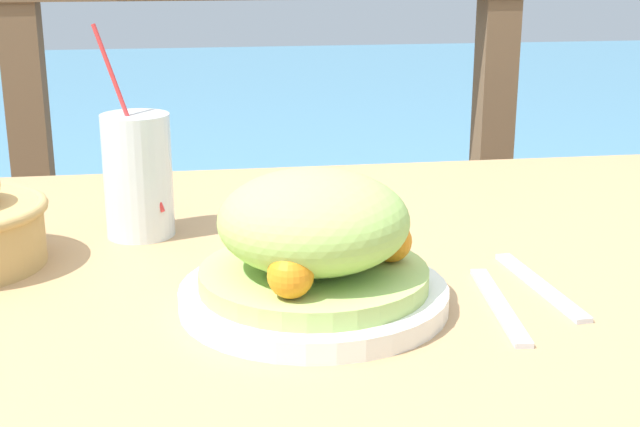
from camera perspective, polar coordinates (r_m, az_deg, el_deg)
patio_table at (r=0.93m, az=2.33°, el=-8.85°), size 1.23×0.98×0.71m
railing_fence at (r=1.75m, az=-3.22°, el=6.92°), size 2.80×0.08×1.03m
sea_backdrop at (r=4.30m, az=-6.40°, el=5.21°), size 12.00×4.00×0.38m
salad_plate at (r=0.82m, az=-0.39°, el=-2.33°), size 0.25×0.25×0.13m
drink_glass at (r=1.04m, az=-11.57°, el=2.41°), size 0.08×0.08×0.24m
fork at (r=0.85m, az=11.38°, el=-5.76°), size 0.03×0.18×0.00m
knife at (r=0.91m, az=13.89°, el=-4.50°), size 0.03×0.18×0.00m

